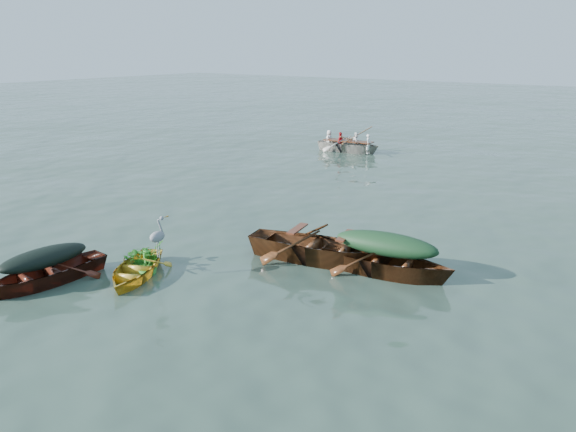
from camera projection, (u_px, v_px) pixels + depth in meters
name	position (u px, v px, depth m)	size (l,w,h in m)	color
ground	(262.00, 268.00, 12.94)	(140.00, 140.00, 0.00)	#374D40
yellow_dinghy	(135.00, 277.00, 12.43)	(1.22, 2.81, 0.74)	yellow
dark_covered_boat	(47.00, 283.00, 12.13)	(1.32, 3.54, 0.88)	#501C12
green_tarp_boat	(384.00, 275.00, 12.59)	(1.33, 4.28, 0.99)	#562A14
open_wooden_boat	(320.00, 262.00, 13.32)	(1.55, 4.98, 1.20)	#522B14
rowed_boat	(348.00, 152.00, 27.04)	(1.31, 4.37, 1.04)	beige
dark_tarp_cover	(43.00, 256.00, 11.95)	(0.72, 1.95, 0.40)	black
green_tarp_cover	(386.00, 243.00, 12.37)	(0.73, 2.35, 0.52)	#14321A
thwart_benches	(321.00, 237.00, 13.14)	(0.93, 2.49, 0.04)	#502112
heron	(158.00, 243.00, 12.18)	(0.28, 0.40, 0.92)	gray
dinghy_weeds	(143.00, 241.00, 12.76)	(0.70, 0.90, 0.60)	#27751E
rowers	(349.00, 133.00, 26.78)	(1.18, 3.06, 0.76)	white
oars	(348.00, 141.00, 26.88)	(2.60, 0.60, 0.06)	#A76A3F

